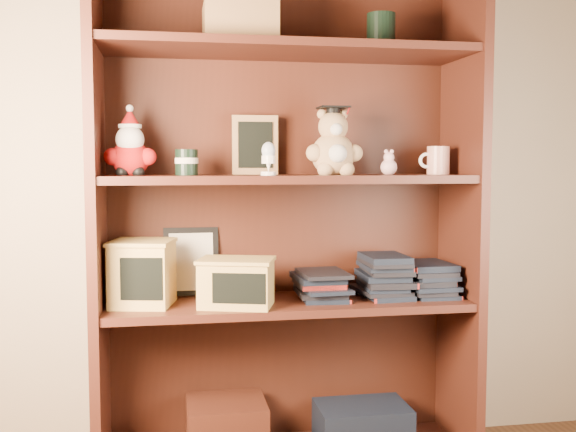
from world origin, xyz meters
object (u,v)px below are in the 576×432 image
object	(u,v)px
teacher_mug	(438,160)
bookcase	(285,227)
grad_teddy_bear	(334,148)
treats_box	(143,272)

from	to	relation	value
teacher_mug	bookcase	bearing A→B (deg)	174.23
bookcase	teacher_mug	distance (m)	0.55
bookcase	teacher_mug	world-z (taller)	bookcase
bookcase	grad_teddy_bear	xyz separation A→B (m)	(0.15, -0.06, 0.26)
bookcase	grad_teddy_bear	bearing A→B (deg)	-21.16
grad_teddy_bear	teacher_mug	world-z (taller)	grad_teddy_bear
teacher_mug	treats_box	bearing A→B (deg)	-179.95
bookcase	teacher_mug	size ratio (longest dim) A/B	15.44
grad_teddy_bear	treats_box	xyz separation A→B (m)	(-0.60, 0.01, -0.38)
bookcase	treats_box	world-z (taller)	bookcase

